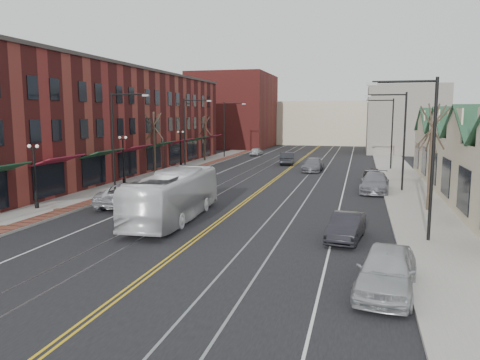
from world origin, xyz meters
The scene contains 31 objects.
ground centered at (0.00, 0.00, 0.00)m, with size 160.00×160.00×0.00m, color black.
sidewalk_left centered at (-12.00, 20.00, 0.07)m, with size 4.00×120.00×0.15m, color gray.
sidewalk_right centered at (12.00, 20.00, 0.07)m, with size 4.00×120.00×0.15m, color gray.
building_left centered at (-19.00, 27.00, 5.50)m, with size 10.00×50.00×11.00m, color maroon.
backdrop_left centered at (-16.00, 70.00, 7.00)m, with size 14.00×18.00×14.00m, color maroon.
backdrop_mid centered at (0.00, 85.00, 4.50)m, with size 22.00×14.00×9.00m, color #C1B794.
backdrop_right centered at (15.00, 65.00, 5.50)m, with size 12.00×16.00×11.00m, color slate.
streetlight_l_1 centered at (-11.05, 16.00, 5.03)m, with size 3.33×0.25×8.00m.
streetlight_l_2 centered at (-11.05, 32.00, 5.03)m, with size 3.33×0.25×8.00m.
streetlight_l_3 centered at (-11.05, 48.00, 5.03)m, with size 3.33×0.25×8.00m.
streetlight_r_0 centered at (11.05, 6.00, 5.03)m, with size 3.33×0.25×8.00m.
streetlight_r_1 centered at (11.05, 22.00, 5.03)m, with size 3.33×0.25×8.00m.
streetlight_r_2 centered at (11.05, 38.00, 5.03)m, with size 3.33×0.25×8.00m.
lamppost_l_1 centered at (-12.80, 8.00, 2.20)m, with size 0.84×0.28×4.27m.
lamppost_l_2 centered at (-12.80, 20.00, 2.20)m, with size 0.84×0.28×4.27m.
lamppost_l_3 centered at (-12.80, 34.00, 2.20)m, with size 0.84×0.28×4.27m.
tree_left_near centered at (-12.50, 26.00, 3.51)m, with size 1.78×1.37×6.48m.
tree_left_far centered at (-12.50, 42.00, 3.28)m, with size 1.66×1.28×6.02m.
tree_right_mid centered at (12.50, 14.00, 3.75)m, with size 1.90×1.46×6.93m.
manhole_mid centered at (-11.20, 3.00, 0.16)m, with size 0.60×0.60×0.02m, color #592D19.
manhole_far centered at (-11.20, 8.00, 0.16)m, with size 0.60×0.60×0.02m, color #592D19.
traffic_signal centered at (-10.60, 24.00, 2.35)m, with size 0.18×0.15×3.80m.
transit_bus centered at (-2.75, 7.55, 1.50)m, with size 2.52×10.76×3.00m, color white.
parked_suv centered at (-7.50, 10.91, 0.82)m, with size 2.73×5.93×1.65m, color silver.
parked_car_a centered at (9.12, -1.42, 0.84)m, with size 1.98×4.91×1.67m, color #A7AAAE.
parked_car_b centered at (7.50, 5.50, 0.69)m, with size 1.46×4.19×1.38m, color black.
parked_car_c centered at (9.30, 21.30, 0.80)m, with size 2.25×5.54×1.61m, color slate.
parked_car_d centered at (9.30, 27.46, 0.66)m, with size 1.57×3.90×1.33m, color black.
distant_car_left centered at (-1.00, 40.88, 0.79)m, with size 1.66×4.77×1.57m, color black.
distant_car_right centered at (2.94, 34.31, 0.73)m, with size 2.04×5.03×1.46m, color slate.
distant_car_far centered at (-7.57, 52.43, 0.64)m, with size 1.52×3.77×1.28m, color #AAAEB1.
Camera 1 is at (8.06, -18.33, 6.38)m, focal length 35.00 mm.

